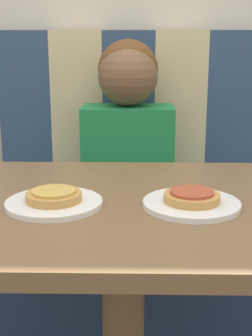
{
  "coord_description": "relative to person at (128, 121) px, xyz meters",
  "views": [
    {
      "loc": [
        0.03,
        -0.99,
        1.04
      ],
      "look_at": [
        0.0,
        0.34,
        0.7
      ],
      "focal_mm": 50.0,
      "sensor_mm": 36.0,
      "label": 1
    }
  ],
  "objects": [
    {
      "name": "pizza_right",
      "position": [
        0.15,
        -0.72,
        -0.05
      ],
      "size": [
        0.12,
        0.12,
        0.02
      ],
      "color": "#C68E47",
      "rests_on": "plate_right"
    },
    {
      "name": "plate_left",
      "position": [
        -0.15,
        -0.72,
        -0.06
      ],
      "size": [
        0.21,
        0.21,
        0.01
      ],
      "color": "white",
      "rests_on": "dining_table"
    },
    {
      "name": "booth_seat",
      "position": [
        0.0,
        -0.01,
        -0.56
      ],
      "size": [
        1.02,
        0.54,
        0.45
      ],
      "color": "navy",
      "rests_on": "ground_plane"
    },
    {
      "name": "booth_backrest",
      "position": [
        -0.0,
        0.21,
        -0.01
      ],
      "size": [
        1.02,
        0.1,
        0.65
      ],
      "color": "navy",
      "rests_on": "booth_seat"
    },
    {
      "name": "plate_right",
      "position": [
        0.15,
        -0.72,
        -0.06
      ],
      "size": [
        0.21,
        0.21,
        0.01
      ],
      "color": "white",
      "rests_on": "dining_table"
    },
    {
      "name": "dining_table",
      "position": [
        0.0,
        -0.68,
        -0.17
      ],
      "size": [
        0.96,
        0.69,
        0.71
      ],
      "color": "brown",
      "rests_on": "ground_plane"
    },
    {
      "name": "pizza_left",
      "position": [
        -0.15,
        -0.72,
        -0.05
      ],
      "size": [
        0.12,
        0.12,
        0.02
      ],
      "color": "#C68E47",
      "rests_on": "plate_left"
    },
    {
      "name": "person",
      "position": [
        0.0,
        0.0,
        0.0
      ],
      "size": [
        0.33,
        0.24,
        0.62
      ],
      "color": "#1E8447",
      "rests_on": "booth_seat"
    }
  ]
}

